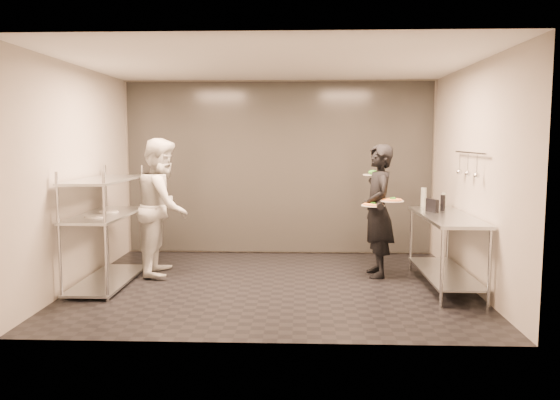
{
  "coord_description": "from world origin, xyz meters",
  "views": [
    {
      "loc": [
        0.35,
        -6.83,
        1.87
      ],
      "look_at": [
        0.09,
        0.01,
        1.1
      ],
      "focal_mm": 35.0,
      "sensor_mm": 36.0,
      "label": 1
    }
  ],
  "objects_px": {
    "pass_rack": "(106,225)",
    "pizza_plate_near": "(373,205)",
    "pos_monitor": "(432,206)",
    "prep_counter": "(446,238)",
    "pizza_plate_far": "(392,200)",
    "waiter": "(378,211)",
    "salad_plate": "(373,173)",
    "bottle_dark": "(443,203)",
    "bottle_green": "(424,197)",
    "bottle_clear": "(444,200)",
    "chef": "(163,207)"
  },
  "relations": [
    {
      "from": "chef",
      "to": "pizza_plate_far",
      "type": "relative_size",
      "value": 6.23
    },
    {
      "from": "pizza_plate_far",
      "to": "bottle_green",
      "type": "distance_m",
      "value": 0.74
    },
    {
      "from": "prep_counter",
      "to": "pizza_plate_far",
      "type": "relative_size",
      "value": 5.97
    },
    {
      "from": "waiter",
      "to": "pizza_plate_far",
      "type": "distance_m",
      "value": 0.34
    },
    {
      "from": "pos_monitor",
      "to": "bottle_dark",
      "type": "distance_m",
      "value": 0.2
    },
    {
      "from": "pos_monitor",
      "to": "waiter",
      "type": "bearing_deg",
      "value": 139.03
    },
    {
      "from": "pass_rack",
      "to": "pizza_plate_near",
      "type": "xyz_separation_m",
      "value": [
        3.46,
        0.36,
        0.23
      ]
    },
    {
      "from": "pass_rack",
      "to": "pizza_plate_near",
      "type": "distance_m",
      "value": 3.49
    },
    {
      "from": "pizza_plate_near",
      "to": "pass_rack",
      "type": "bearing_deg",
      "value": -174.04
    },
    {
      "from": "prep_counter",
      "to": "waiter",
      "type": "distance_m",
      "value": 0.98
    },
    {
      "from": "chef",
      "to": "bottle_dark",
      "type": "distance_m",
      "value": 3.78
    },
    {
      "from": "pos_monitor",
      "to": "pass_rack",
      "type": "bearing_deg",
      "value": 165.11
    },
    {
      "from": "bottle_green",
      "to": "bottle_dark",
      "type": "xyz_separation_m",
      "value": [
        0.16,
        -0.43,
        -0.03
      ]
    },
    {
      "from": "bottle_clear",
      "to": "bottle_dark",
      "type": "bearing_deg",
      "value": -105.83
    },
    {
      "from": "pass_rack",
      "to": "pos_monitor",
      "type": "distance_m",
      "value": 4.23
    },
    {
      "from": "chef",
      "to": "bottle_green",
      "type": "distance_m",
      "value": 3.63
    },
    {
      "from": "waiter",
      "to": "bottle_green",
      "type": "height_order",
      "value": "waiter"
    },
    {
      "from": "chef",
      "to": "bottle_dark",
      "type": "xyz_separation_m",
      "value": [
        3.77,
        -0.2,
        0.09
      ]
    },
    {
      "from": "pizza_plate_far",
      "to": "salad_plate",
      "type": "height_order",
      "value": "salad_plate"
    },
    {
      "from": "waiter",
      "to": "chef",
      "type": "distance_m",
      "value": 2.95
    },
    {
      "from": "pos_monitor",
      "to": "pizza_plate_far",
      "type": "bearing_deg",
      "value": 159.34
    },
    {
      "from": "waiter",
      "to": "pos_monitor",
      "type": "relative_size",
      "value": 7.42
    },
    {
      "from": "pass_rack",
      "to": "pizza_plate_far",
      "type": "xyz_separation_m",
      "value": [
        3.69,
        0.29,
        0.3
      ]
    },
    {
      "from": "salad_plate",
      "to": "pos_monitor",
      "type": "xyz_separation_m",
      "value": [
        0.69,
        -0.59,
        -0.38
      ]
    },
    {
      "from": "salad_plate",
      "to": "pos_monitor",
      "type": "bearing_deg",
      "value": -40.49
    },
    {
      "from": "pizza_plate_near",
      "to": "salad_plate",
      "type": "height_order",
      "value": "salad_plate"
    },
    {
      "from": "bottle_green",
      "to": "bottle_clear",
      "type": "relative_size",
      "value": 1.34
    },
    {
      "from": "chef",
      "to": "waiter",
      "type": "bearing_deg",
      "value": -94.5
    },
    {
      "from": "chef",
      "to": "pos_monitor",
      "type": "distance_m",
      "value": 3.62
    },
    {
      "from": "pizza_plate_near",
      "to": "pos_monitor",
      "type": "relative_size",
      "value": 1.28
    },
    {
      "from": "bottle_green",
      "to": "bottle_clear",
      "type": "bearing_deg",
      "value": 0.0
    },
    {
      "from": "chef",
      "to": "pizza_plate_near",
      "type": "relative_size",
      "value": 6.07
    },
    {
      "from": "waiter",
      "to": "pizza_plate_far",
      "type": "relative_size",
      "value": 5.95
    },
    {
      "from": "salad_plate",
      "to": "bottle_clear",
      "type": "height_order",
      "value": "salad_plate"
    },
    {
      "from": "prep_counter",
      "to": "pos_monitor",
      "type": "height_order",
      "value": "pos_monitor"
    },
    {
      "from": "prep_counter",
      "to": "pizza_plate_far",
      "type": "bearing_deg",
      "value": 156.05
    },
    {
      "from": "prep_counter",
      "to": "pizza_plate_far",
      "type": "xyz_separation_m",
      "value": [
        -0.64,
        0.28,
        0.45
      ]
    },
    {
      "from": "pass_rack",
      "to": "bottle_dark",
      "type": "relative_size",
      "value": 7.39
    },
    {
      "from": "waiter",
      "to": "bottle_dark",
      "type": "relative_size",
      "value": 8.28
    },
    {
      "from": "waiter",
      "to": "bottle_clear",
      "type": "distance_m",
      "value": 0.99
    },
    {
      "from": "bottle_green",
      "to": "bottle_dark",
      "type": "distance_m",
      "value": 0.46
    },
    {
      "from": "waiter",
      "to": "chef",
      "type": "relative_size",
      "value": 0.96
    },
    {
      "from": "prep_counter",
      "to": "pos_monitor",
      "type": "xyz_separation_m",
      "value": [
        -0.12,
        0.26,
        0.38
      ]
    },
    {
      "from": "salad_plate",
      "to": "bottle_clear",
      "type": "relative_size",
      "value": 1.37
    },
    {
      "from": "salad_plate",
      "to": "bottle_dark",
      "type": "relative_size",
      "value": 1.29
    },
    {
      "from": "waiter",
      "to": "pizza_plate_far",
      "type": "bearing_deg",
      "value": 25.57
    },
    {
      "from": "pos_monitor",
      "to": "bottle_green",
      "type": "distance_m",
      "value": 0.54
    },
    {
      "from": "pizza_plate_far",
      "to": "bottle_dark",
      "type": "distance_m",
      "value": 0.69
    },
    {
      "from": "waiter",
      "to": "pizza_plate_near",
      "type": "relative_size",
      "value": 5.8
    },
    {
      "from": "pizza_plate_far",
      "to": "pass_rack",
      "type": "bearing_deg",
      "value": -175.58
    }
  ]
}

